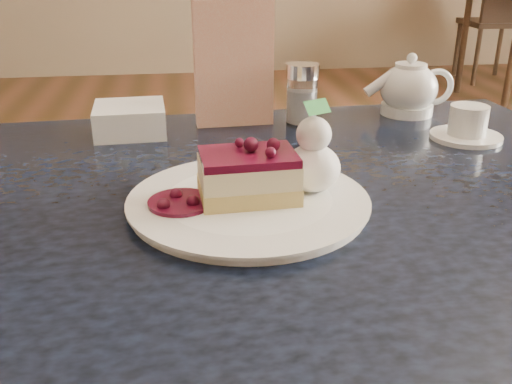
{
  "coord_description": "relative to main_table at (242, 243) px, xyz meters",
  "views": [
    {
      "loc": [
        -0.11,
        -0.27,
        1.06
      ],
      "look_at": [
        -0.03,
        0.31,
        0.81
      ],
      "focal_mm": 40.0,
      "sensor_mm": 36.0,
      "label": 1
    }
  ],
  "objects": [
    {
      "name": "main_table",
      "position": [
        0.0,
        0.0,
        0.0
      ],
      "size": [
        1.25,
        0.87,
        0.76
      ],
      "rotation": [
        0.0,
        0.0,
        0.05
      ],
      "color": "black",
      "rests_on": "ground"
    },
    {
      "name": "dessert_plate",
      "position": [
        0.0,
        -0.05,
        0.09
      ],
      "size": [
        0.3,
        0.3,
        0.01
      ],
      "primitive_type": "cylinder",
      "color": "white",
      "rests_on": "main_table"
    },
    {
      "name": "cheesecake_slice",
      "position": [
        0.0,
        -0.05,
        0.12
      ],
      "size": [
        0.13,
        0.09,
        0.06
      ],
      "rotation": [
        0.0,
        0.0,
        0.05
      ],
      "color": "#E7CF85",
      "rests_on": "dessert_plate"
    },
    {
      "name": "whipped_cream",
      "position": [
        0.09,
        -0.04,
        0.12
      ],
      "size": [
        0.07,
        0.07,
        0.06
      ],
      "color": "white",
      "rests_on": "dessert_plate"
    },
    {
      "name": "berry_sauce",
      "position": [
        -0.08,
        -0.06,
        0.09
      ],
      "size": [
        0.08,
        0.08,
        0.01
      ],
      "primitive_type": "cylinder",
      "color": "#390A1C",
      "rests_on": "dessert_plate"
    },
    {
      "name": "tea_set",
      "position": [
        0.38,
        0.31,
        0.12
      ],
      "size": [
        0.21,
        0.28,
        0.11
      ],
      "color": "white",
      "rests_on": "main_table"
    },
    {
      "name": "menu_card",
      "position": [
        0.02,
        0.32,
        0.19
      ],
      "size": [
        0.14,
        0.04,
        0.22
      ],
      "primitive_type": "cube",
      "rotation": [
        0.0,
        0.0,
        0.05
      ],
      "color": "#FFECCF",
      "rests_on": "main_table"
    },
    {
      "name": "sugar_shaker",
      "position": [
        0.15,
        0.31,
        0.14
      ],
      "size": [
        0.06,
        0.06,
        0.11
      ],
      "color": "white",
      "rests_on": "main_table"
    },
    {
      "name": "napkin_stack",
      "position": [
        -0.16,
        0.29,
        0.1
      ],
      "size": [
        0.13,
        0.13,
        0.05
      ],
      "primitive_type": "cube",
      "rotation": [
        0.0,
        0.0,
        0.05
      ],
      "color": "white",
      "rests_on": "main_table"
    }
  ]
}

